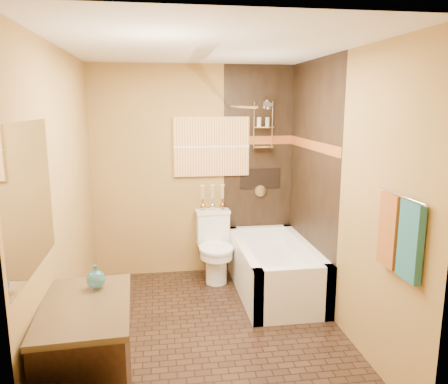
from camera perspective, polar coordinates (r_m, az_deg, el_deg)
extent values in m
plane|color=black|center=(4.21, -1.78, -17.67)|extent=(3.00, 3.00, 0.00)
cube|color=#A57D40|center=(3.82, -20.09, -1.32)|extent=(0.02, 3.00, 2.50)
cube|color=#A57D40|center=(4.08, 15.10, -0.23)|extent=(0.02, 3.00, 2.50)
cube|color=#A57D40|center=(5.23, -3.84, 2.65)|extent=(2.40, 0.02, 2.50)
cube|color=#A57D40|center=(2.34, 2.51, -8.54)|extent=(2.40, 0.02, 2.50)
plane|color=silver|center=(3.71, -2.03, 18.45)|extent=(3.00, 3.00, 0.00)
cube|color=black|center=(5.34, 4.50, 2.82)|extent=(0.85, 0.01, 2.50)
cube|color=black|center=(4.76, 11.37, 1.57)|extent=(0.01, 1.50, 2.50)
cube|color=maroon|center=(5.29, 4.59, 6.77)|extent=(0.85, 0.01, 0.10)
cube|color=maroon|center=(4.71, 11.43, 6.01)|extent=(0.01, 1.50, 0.10)
cube|color=black|center=(5.36, 4.76, 1.76)|extent=(0.50, 0.01, 0.25)
cylinder|color=silver|center=(5.15, 5.28, 11.76)|extent=(0.02, 0.26, 0.02)
cylinder|color=silver|center=(5.01, 5.68, 11.19)|extent=(0.11, 0.11, 0.09)
cylinder|color=silver|center=(5.37, 4.77, 0.15)|extent=(0.14, 0.02, 0.14)
cylinder|color=silver|center=(4.48, 2.07, 11.09)|extent=(0.03, 1.55, 0.03)
cylinder|color=silver|center=(3.10, 22.16, -0.52)|extent=(0.02, 0.55, 0.02)
cube|color=#1E5366|center=(3.06, 23.18, -5.95)|extent=(0.05, 0.22, 0.52)
cube|color=#91541A|center=(3.28, 20.81, -4.67)|extent=(0.05, 0.22, 0.52)
cube|color=#C5782E|center=(5.19, -1.64, 5.94)|extent=(0.90, 0.04, 0.70)
cube|color=white|center=(2.83, -24.02, -0.73)|extent=(0.01, 1.00, 0.90)
cube|color=white|center=(4.29, 9.09, -13.14)|extent=(0.80, 0.10, 0.55)
cube|color=white|center=(5.54, 4.69, -7.26)|extent=(0.80, 0.10, 0.55)
cube|color=white|center=(4.83, 2.51, -10.11)|extent=(0.10, 1.50, 0.55)
cube|color=white|center=(5.00, 10.51, -9.51)|extent=(0.10, 1.50, 0.55)
cube|color=white|center=(4.94, 6.56, -10.91)|extent=(0.64, 1.34, 0.35)
cube|color=white|center=(5.29, -1.47, -4.81)|extent=(0.39, 0.19, 0.38)
cube|color=white|center=(5.24, -1.48, -2.58)|extent=(0.41, 0.21, 0.04)
cylinder|color=white|center=(5.13, -1.02, -9.77)|extent=(0.24, 0.24, 0.38)
cylinder|color=white|center=(5.07, -1.02, -7.96)|extent=(0.37, 0.37, 0.10)
cylinder|color=white|center=(5.05, -1.03, -7.36)|extent=(0.39, 0.39, 0.03)
cube|color=black|center=(3.18, -17.40, -20.66)|extent=(0.57, 0.89, 0.77)
cube|color=black|center=(2.99, -17.68, -14.11)|extent=(0.60, 0.94, 0.04)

